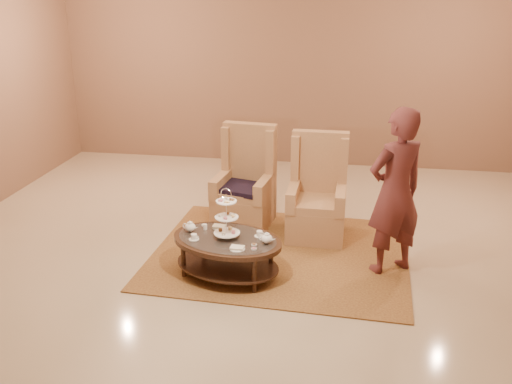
% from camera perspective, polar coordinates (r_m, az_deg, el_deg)
% --- Properties ---
extents(ground, '(8.00, 8.00, 0.00)m').
position_cam_1_polar(ground, '(6.51, -0.04, -7.36)').
color(ground, '#C5B192').
rests_on(ground, ground).
extents(ceiling, '(8.00, 8.00, 0.02)m').
position_cam_1_polar(ceiling, '(6.51, -0.04, -7.36)').
color(ceiling, silver).
rests_on(ceiling, ground).
extents(wall_back, '(8.00, 0.04, 3.50)m').
position_cam_1_polar(wall_back, '(9.81, 3.87, 12.82)').
color(wall_back, '#88624A').
rests_on(wall_back, ground).
extents(rug, '(3.05, 2.58, 0.02)m').
position_cam_1_polar(rug, '(6.77, 2.47, -6.14)').
color(rug, olive).
rests_on(rug, ground).
extents(tea_table, '(1.39, 1.12, 1.02)m').
position_cam_1_polar(tea_table, '(6.13, -2.90, -5.32)').
color(tea_table, black).
rests_on(tea_table, ground).
extents(armchair_left, '(0.79, 0.81, 1.30)m').
position_cam_1_polar(armchair_left, '(7.46, -1.05, 0.08)').
color(armchair_left, tan).
rests_on(armchair_left, ground).
extents(armchair_right, '(0.71, 0.73, 1.30)m').
position_cam_1_polar(armchair_right, '(7.15, 6.13, -1.03)').
color(armchair_right, tan).
rests_on(armchair_right, ground).
extents(person, '(0.80, 0.74, 1.85)m').
position_cam_1_polar(person, '(6.21, 13.75, -0.04)').
color(person, '#592626').
rests_on(person, ground).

